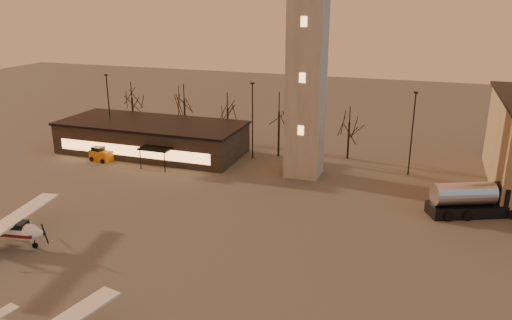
# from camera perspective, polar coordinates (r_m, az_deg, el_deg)

# --- Properties ---
(ground) EXTENTS (220.00, 220.00, 0.00)m
(ground) POSITION_cam_1_polar(r_m,az_deg,el_deg) (35.47, -6.93, -17.20)
(ground) COLOR #474441
(ground) RESTS_ON ground
(control_tower) EXTENTS (6.80, 6.80, 32.60)m
(control_tower) POSITION_cam_1_polar(r_m,az_deg,el_deg) (57.51, 5.94, 13.88)
(control_tower) COLOR gray
(control_tower) RESTS_ON ground
(terminal) EXTENTS (25.40, 12.20, 4.30)m
(terminal) POSITION_cam_1_polar(r_m,az_deg,el_deg) (70.13, -11.81, 2.56)
(terminal) COLOR black
(terminal) RESTS_ON ground
(light_poles) EXTENTS (58.50, 12.25, 10.14)m
(light_poles) POSITION_cam_1_polar(r_m,az_deg,el_deg) (60.12, 6.30, 3.48)
(light_poles) COLOR black
(light_poles) RESTS_ON ground
(tree_row) EXTENTS (37.20, 9.20, 8.80)m
(tree_row) POSITION_cam_1_polar(r_m,az_deg,el_deg) (71.82, -3.33, 6.38)
(tree_row) COLOR black
(tree_row) RESTS_ON ground
(cessna_rear) EXTENTS (10.07, 12.68, 3.48)m
(cessna_rear) POSITION_cam_1_polar(r_m,az_deg,el_deg) (48.16, -26.56, -7.50)
(cessna_rear) COLOR white
(cessna_rear) RESTS_ON ground
(fuel_truck) EXTENTS (9.28, 5.98, 3.34)m
(fuel_truck) POSITION_cam_1_polar(r_m,az_deg,el_deg) (53.58, 23.70, -4.42)
(fuel_truck) COLOR black
(fuel_truck) RESTS_ON ground
(service_cart) EXTENTS (3.15, 2.26, 1.86)m
(service_cart) POSITION_cam_1_polar(r_m,az_deg,el_deg) (68.60, -17.29, 0.51)
(service_cart) COLOR #CA730B
(service_cart) RESTS_ON ground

